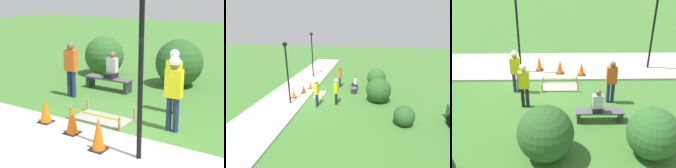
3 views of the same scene
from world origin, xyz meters
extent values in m
plane|color=#3D702D|center=(0.00, 0.00, 0.00)|extent=(60.00, 60.00, 0.00)
cube|color=#ADAAA3|center=(0.00, -1.59, 0.05)|extent=(28.00, 3.18, 0.10)
cube|color=gray|center=(-0.83, 0.63, 0.03)|extent=(1.51, 0.76, 0.06)
cube|color=tan|center=(-1.58, 0.25, 0.19)|extent=(0.05, 0.05, 0.37)
cube|color=tan|center=(-0.07, 0.25, 0.19)|extent=(0.05, 0.05, 0.37)
cube|color=tan|center=(-1.58, 1.01, 0.19)|extent=(0.05, 0.05, 0.37)
cube|color=tan|center=(-0.07, 1.01, 0.19)|extent=(0.05, 0.05, 0.37)
cube|color=yellow|center=(-0.83, 0.25, 0.28)|extent=(1.51, 0.00, 0.04)
cube|color=black|center=(-1.83, -0.45, 0.11)|extent=(0.34, 0.34, 0.02)
cone|color=orange|center=(-1.83, -0.45, 0.42)|extent=(0.29, 0.29, 0.60)
cube|color=black|center=(-0.83, -0.64, 0.11)|extent=(0.34, 0.34, 0.02)
cone|color=orange|center=(-0.83, -0.64, 0.45)|extent=(0.29, 0.29, 0.66)
cube|color=black|center=(0.18, -1.03, 0.11)|extent=(0.34, 0.34, 0.02)
cone|color=orange|center=(0.18, -1.03, 0.48)|extent=(0.29, 0.29, 0.71)
cube|color=#2D2D33|center=(-2.99, 3.12, 0.19)|extent=(0.12, 0.40, 0.38)
cube|color=#2D2D33|center=(-1.48, 3.12, 0.19)|extent=(0.12, 0.40, 0.38)
cube|color=#4C4C51|center=(-2.23, 3.12, 0.41)|extent=(1.71, 0.44, 0.06)
cube|color=black|center=(-2.13, 3.12, 0.53)|extent=(0.34, 0.44, 0.18)
cube|color=silver|center=(-2.13, 3.20, 0.87)|extent=(0.36, 0.20, 0.50)
sphere|color=brown|center=(-2.13, 3.20, 1.23)|extent=(0.21, 0.21, 0.21)
cylinder|color=black|center=(0.43, 2.13, 0.42)|extent=(0.14, 0.14, 0.84)
cylinder|color=black|center=(0.61, 2.13, 0.42)|extent=(0.14, 0.14, 0.84)
cube|color=yellow|center=(0.52, 2.13, 1.17)|extent=(0.40, 0.22, 0.66)
sphere|color=tan|center=(0.52, 2.13, 1.61)|extent=(0.23, 0.23, 0.23)
sphere|color=white|center=(0.52, 2.13, 1.68)|extent=(0.26, 0.26, 0.26)
cylinder|color=navy|center=(0.92, 0.94, 0.43)|extent=(0.14, 0.14, 0.87)
cylinder|color=navy|center=(1.10, 0.94, 0.43)|extent=(0.14, 0.14, 0.87)
cube|color=yellow|center=(1.01, 0.94, 1.21)|extent=(0.40, 0.22, 0.69)
sphere|color=brown|center=(1.01, 0.94, 1.67)|extent=(0.23, 0.23, 0.23)
sphere|color=white|center=(1.01, 0.94, 1.73)|extent=(0.27, 0.27, 0.27)
cylinder|color=navy|center=(-2.90, 1.84, 0.43)|extent=(0.14, 0.14, 0.86)
cylinder|color=navy|center=(-2.72, 1.84, 0.43)|extent=(0.14, 0.14, 0.86)
cube|color=#E55B1E|center=(-2.81, 1.84, 1.20)|extent=(0.40, 0.22, 0.68)
sphere|color=brown|center=(-2.81, 1.84, 1.65)|extent=(0.23, 0.23, 0.23)
cylinder|color=black|center=(1.06, -0.89, 1.99)|extent=(0.10, 0.10, 3.77)
cylinder|color=black|center=(-5.19, -1.25, 2.11)|extent=(0.10, 0.10, 4.02)
sphere|color=#2D6028|center=(-3.55, 4.87, 0.79)|extent=(1.57, 1.57, 1.57)
sphere|color=#285623|center=(-0.40, 4.90, 0.84)|extent=(1.68, 1.68, 1.68)
camera|label=1|loc=(3.91, -6.44, 3.35)|focal=55.00mm
camera|label=2|loc=(11.02, 4.04, 5.15)|focal=28.00mm
camera|label=3|loc=(-0.83, 11.42, 5.95)|focal=45.00mm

